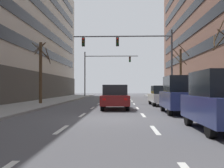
{
  "coord_description": "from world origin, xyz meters",
  "views": [
    {
      "loc": [
        0.46,
        -12.24,
        1.44
      ],
      "look_at": [
        -0.43,
        13.49,
        1.82
      ],
      "focal_mm": 42.89,
      "sensor_mm": 36.0,
      "label": 1
    }
  ],
  "objects_px": {
    "street_tree_0": "(41,71)",
    "street_tree_1": "(181,73)",
    "car_driving_2": "(115,97)",
    "traffic_signal_0": "(138,51)",
    "taxi_driving_0": "(119,92)",
    "car_parked_2": "(180,95)",
    "car_parked_3": "(162,96)",
    "taxi_driving_1": "(117,94)",
    "traffic_signal_1": "(100,66)",
    "car_parked_1": "(221,101)"
  },
  "relations": [
    {
      "from": "car_parked_3",
      "to": "street_tree_0",
      "type": "height_order",
      "value": "street_tree_0"
    },
    {
      "from": "taxi_driving_1",
      "to": "car_parked_1",
      "type": "relative_size",
      "value": 1.0
    },
    {
      "from": "street_tree_0",
      "to": "street_tree_1",
      "type": "relative_size",
      "value": 0.94
    },
    {
      "from": "car_parked_1",
      "to": "traffic_signal_1",
      "type": "distance_m",
      "value": 33.48
    },
    {
      "from": "taxi_driving_0",
      "to": "traffic_signal_1",
      "type": "bearing_deg",
      "value": 152.54
    },
    {
      "from": "street_tree_1",
      "to": "car_parked_3",
      "type": "bearing_deg",
      "value": -118.52
    },
    {
      "from": "car_driving_2",
      "to": "street_tree_0",
      "type": "bearing_deg",
      "value": 145.6
    },
    {
      "from": "car_parked_1",
      "to": "taxi_driving_0",
      "type": "bearing_deg",
      "value": 96.71
    },
    {
      "from": "taxi_driving_1",
      "to": "car_parked_1",
      "type": "bearing_deg",
      "value": -80.33
    },
    {
      "from": "traffic_signal_0",
      "to": "car_driving_2",
      "type": "bearing_deg",
      "value": -105.53
    },
    {
      "from": "car_parked_3",
      "to": "street_tree_1",
      "type": "bearing_deg",
      "value": 61.48
    },
    {
      "from": "car_driving_2",
      "to": "car_parked_3",
      "type": "bearing_deg",
      "value": 46.9
    },
    {
      "from": "car_driving_2",
      "to": "traffic_signal_0",
      "type": "distance_m",
      "value": 8.59
    },
    {
      "from": "taxi_driving_1",
      "to": "traffic_signal_0",
      "type": "bearing_deg",
      "value": -71.71
    },
    {
      "from": "traffic_signal_0",
      "to": "street_tree_1",
      "type": "relative_size",
      "value": 1.67
    },
    {
      "from": "car_driving_2",
      "to": "car_parked_3",
      "type": "xyz_separation_m",
      "value": [
        3.76,
        4.02,
        -0.01
      ]
    },
    {
      "from": "car_parked_3",
      "to": "traffic_signal_0",
      "type": "xyz_separation_m",
      "value": [
        -1.75,
        3.22,
        4.17
      ]
    },
    {
      "from": "taxi_driving_1",
      "to": "traffic_signal_0",
      "type": "height_order",
      "value": "traffic_signal_0"
    },
    {
      "from": "car_driving_2",
      "to": "street_tree_1",
      "type": "relative_size",
      "value": 0.78
    },
    {
      "from": "car_parked_2",
      "to": "car_parked_3",
      "type": "relative_size",
      "value": 1.0
    },
    {
      "from": "taxi_driving_1",
      "to": "street_tree_0",
      "type": "xyz_separation_m",
      "value": [
        -6.35,
        -9.24,
        2.15
      ]
    },
    {
      "from": "street_tree_1",
      "to": "taxi_driving_0",
      "type": "bearing_deg",
      "value": 115.59
    },
    {
      "from": "traffic_signal_1",
      "to": "street_tree_1",
      "type": "relative_size",
      "value": 1.48
    },
    {
      "from": "traffic_signal_1",
      "to": "taxi_driving_1",
      "type": "bearing_deg",
      "value": -74.28
    },
    {
      "from": "taxi_driving_1",
      "to": "car_parked_2",
      "type": "xyz_separation_m",
      "value": [
        3.87,
        -16.56,
        0.28
      ]
    },
    {
      "from": "car_parked_2",
      "to": "car_parked_3",
      "type": "distance_m",
      "value": 6.93
    },
    {
      "from": "car_driving_2",
      "to": "street_tree_0",
      "type": "relative_size",
      "value": 0.83
    },
    {
      "from": "car_parked_1",
      "to": "taxi_driving_1",
      "type": "bearing_deg",
      "value": 99.67
    },
    {
      "from": "traffic_signal_0",
      "to": "car_parked_3",
      "type": "bearing_deg",
      "value": -61.46
    },
    {
      "from": "traffic_signal_1",
      "to": "taxi_driving_0",
      "type": "bearing_deg",
      "value": -27.46
    },
    {
      "from": "traffic_signal_1",
      "to": "street_tree_1",
      "type": "xyz_separation_m",
      "value": [
        9.28,
        -14.67,
        -1.89
      ]
    },
    {
      "from": "car_parked_3",
      "to": "street_tree_1",
      "type": "relative_size",
      "value": 0.77
    },
    {
      "from": "traffic_signal_0",
      "to": "traffic_signal_1",
      "type": "xyz_separation_m",
      "value": [
        -4.9,
        16.28,
        -0.15
      ]
    },
    {
      "from": "car_parked_2",
      "to": "traffic_signal_0",
      "type": "height_order",
      "value": "traffic_signal_0"
    },
    {
      "from": "car_driving_2",
      "to": "car_parked_3",
      "type": "distance_m",
      "value": 5.51
    },
    {
      "from": "street_tree_1",
      "to": "street_tree_0",
      "type": "bearing_deg",
      "value": -160.95
    },
    {
      "from": "car_driving_2",
      "to": "car_parked_2",
      "type": "xyz_separation_m",
      "value": [
        3.76,
        -2.9,
        0.24
      ]
    },
    {
      "from": "traffic_signal_0",
      "to": "street_tree_1",
      "type": "height_order",
      "value": "traffic_signal_0"
    },
    {
      "from": "taxi_driving_0",
      "to": "traffic_signal_1",
      "type": "relative_size",
      "value": 0.55
    },
    {
      "from": "street_tree_1",
      "to": "car_parked_2",
      "type": "bearing_deg",
      "value": -102.6
    },
    {
      "from": "street_tree_0",
      "to": "street_tree_1",
      "type": "distance_m",
      "value": 13.59
    },
    {
      "from": "traffic_signal_1",
      "to": "street_tree_0",
      "type": "relative_size",
      "value": 1.57
    },
    {
      "from": "traffic_signal_0",
      "to": "street_tree_0",
      "type": "xyz_separation_m",
      "value": [
        -8.47,
        -2.82,
        -2.05
      ]
    },
    {
      "from": "car_parked_1",
      "to": "car_driving_2",
      "type": "bearing_deg",
      "value": 112.55
    },
    {
      "from": "car_parked_2",
      "to": "street_tree_1",
      "type": "bearing_deg",
      "value": 77.4
    },
    {
      "from": "car_parked_2",
      "to": "car_parked_3",
      "type": "xyz_separation_m",
      "value": [
        0.0,
        6.92,
        -0.25
      ]
    },
    {
      "from": "car_parked_2",
      "to": "street_tree_0",
      "type": "distance_m",
      "value": 12.71
    },
    {
      "from": "car_driving_2",
      "to": "street_tree_0",
      "type": "height_order",
      "value": "street_tree_0"
    },
    {
      "from": "taxi_driving_0",
      "to": "car_parked_2",
      "type": "height_order",
      "value": "car_parked_2"
    },
    {
      "from": "car_parked_1",
      "to": "car_parked_2",
      "type": "distance_m",
      "value": 6.16
    }
  ]
}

